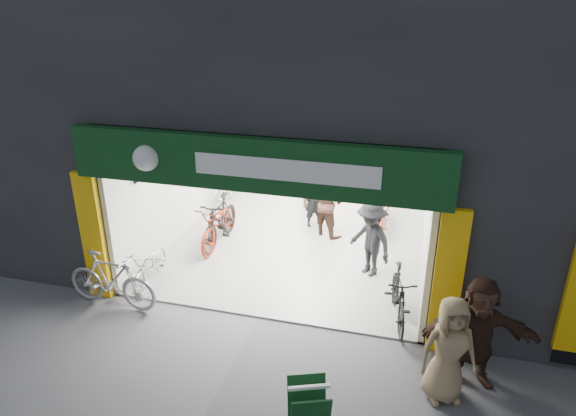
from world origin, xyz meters
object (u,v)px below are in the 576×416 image
at_px(bike_right_front, 398,296).
at_px(pedestrian_near, 449,350).
at_px(parked_bike, 111,280).
at_px(sandwich_board, 309,409).
at_px(bike_left_front, 150,266).

height_order(bike_right_front, pedestrian_near, pedestrian_near).
bearing_deg(pedestrian_near, bike_right_front, 95.44).
distance_m(bike_right_front, parked_bike, 5.38).
height_order(bike_right_front, parked_bike, parked_bike).
bearing_deg(pedestrian_near, sandwich_board, -164.37).
xyz_separation_m(bike_left_front, sandwich_board, (4.02, -3.00, 0.03)).
relative_size(pedestrian_near, sandwich_board, 2.07).
xyz_separation_m(parked_bike, pedestrian_near, (6.10, -0.85, 0.28)).
xyz_separation_m(pedestrian_near, sandwich_board, (-1.78, -1.22, -0.40)).
distance_m(bike_left_front, bike_right_front, 5.00).
bearing_deg(sandwich_board, bike_left_front, 121.83).
distance_m(pedestrian_near, sandwich_board, 2.20).
bearing_deg(bike_left_front, sandwich_board, -43.68).
height_order(parked_bike, sandwich_board, parked_bike).
height_order(parked_bike, pedestrian_near, pedestrian_near).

